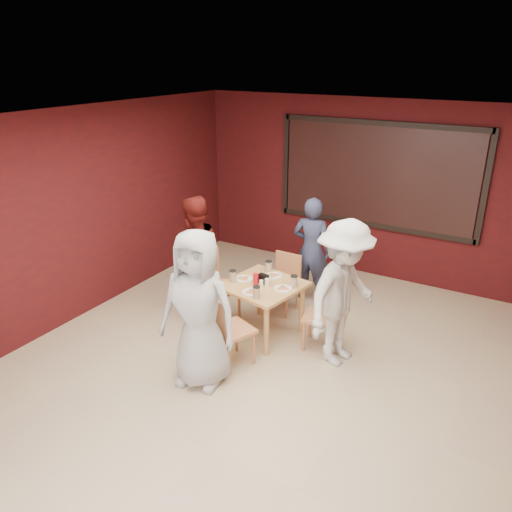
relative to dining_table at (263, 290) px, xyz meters
The scene contains 11 objects.
floor 1.27m from the dining_table, 58.91° to the right, with size 7.00×7.00×0.00m, color tan.
window_blinds 2.77m from the dining_table, 77.22° to the left, with size 3.00×0.02×1.50m, color black.
dining_table is the anchor object (origin of this frame).
chair_front 0.84m from the dining_table, 89.77° to the right, with size 0.56×0.56×0.89m.
chair_back 0.76m from the dining_table, 95.34° to the left, with size 0.40×0.40×0.82m.
chair_left 0.76m from the dining_table, behind, with size 0.51×0.51×0.97m.
chair_right 0.86m from the dining_table, ahead, with size 0.48×0.48×0.85m.
diner_front 1.26m from the dining_table, 94.02° to the right, with size 0.87×0.57×1.78m, color #B0B0B0.
diner_back 1.25m from the dining_table, 85.13° to the left, with size 0.57×0.37×1.55m, color #303756.
diner_left 1.13m from the dining_table, behind, with size 0.81×0.63×1.66m, color maroon.
diner_right 1.12m from the dining_table, ahead, with size 1.13×0.65×1.75m, color silver.
Camera 1 is at (2.23, -3.99, 3.42)m, focal length 35.00 mm.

